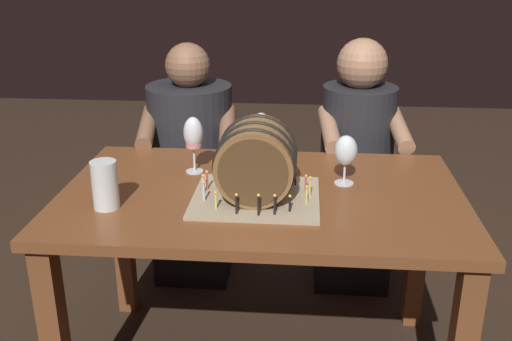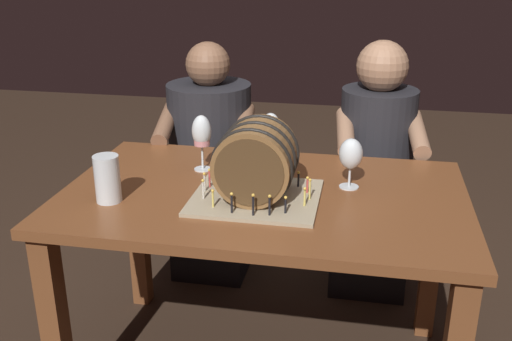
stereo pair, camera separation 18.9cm
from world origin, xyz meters
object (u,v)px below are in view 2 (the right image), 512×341
dining_table (263,222)px  wine_glass_rose (202,134)px  person_seated_right (374,181)px  barrel_cake (256,164)px  wine_glass_empty (351,155)px  person_seated_left (211,168)px  wine_glass_red (271,130)px  beer_pint (107,180)px

dining_table → wine_glass_rose: 0.40m
dining_table → person_seated_right: bearing=61.6°
barrel_cake → wine_glass_rose: 0.33m
wine_glass_empty → person_seated_left: 0.94m
wine_glass_red → person_seated_right: 0.67m
wine_glass_red → person_seated_right: (0.40, 0.42, -0.34)m
wine_glass_red → person_seated_right: size_ratio=0.17×
beer_pint → wine_glass_rose: bearing=56.5°
barrel_cake → beer_pint: size_ratio=2.65×
wine_glass_empty → wine_glass_rose: (-0.54, 0.07, 0.02)m
dining_table → barrel_cake: barrel_cake is taller
person_seated_left → wine_glass_rose: bearing=-77.5°
wine_glass_rose → wine_glass_empty: bearing=-7.4°
barrel_cake → wine_glass_red: barrel_cake is taller
wine_glass_empty → person_seated_right: bearing=81.0°
barrel_cake → person_seated_right: person_seated_right is taller
dining_table → person_seated_left: 0.79m
beer_pint → person_seated_right: size_ratio=0.13×
wine_glass_rose → person_seated_right: (0.63, 0.53, -0.35)m
beer_pint → person_seated_left: (0.10, 0.86, -0.28)m
wine_glass_red → wine_glass_rose: wine_glass_rose is taller
wine_glass_red → beer_pint: 0.64m
wine_glass_red → beer_pint: size_ratio=1.28×
barrel_cake → beer_pint: barrel_cake is taller
wine_glass_empty → wine_glass_red: bearing=149.7°
wine_glass_empty → wine_glass_rose: size_ratio=0.84×
barrel_cake → wine_glass_red: 0.34m
wine_glass_rose → dining_table: bearing=-32.5°
wine_glass_empty → dining_table: bearing=-161.5°
wine_glass_empty → person_seated_left: person_seated_left is taller
wine_glass_empty → person_seated_left: bearing=137.5°
dining_table → beer_pint: bearing=-160.5°
beer_pint → person_seated_left: 0.91m
wine_glass_rose → wine_glass_red: bearing=24.6°
dining_table → beer_pint: 0.54m
wine_glass_rose → person_seated_left: (-0.12, 0.53, -0.34)m
person_seated_left → person_seated_right: 0.75m
beer_pint → person_seated_left: bearing=83.2°
dining_table → person_seated_left: (-0.37, 0.69, -0.09)m
dining_table → wine_glass_empty: (0.28, 0.09, 0.23)m
beer_pint → person_seated_left: person_seated_left is taller
person_seated_left → wine_glass_red: bearing=-50.2°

